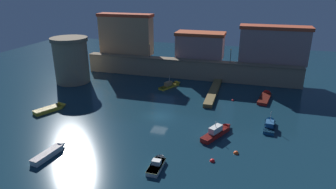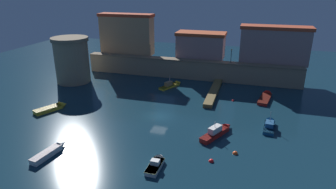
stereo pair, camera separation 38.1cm
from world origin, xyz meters
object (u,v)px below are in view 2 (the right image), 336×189
object	(u,v)px
moored_boat_6	(172,85)
mooring_buoy_2	(211,161)
moored_boat_0	(157,163)
mooring_buoy_1	(233,101)
fortress_tower	(72,60)
quay_lamp_0	(150,48)
moored_boat_4	(51,151)
moored_boat_5	(270,124)
mooring_buoy_0	(235,154)
moored_boat_1	(218,131)
moored_boat_2	(266,97)
moored_boat_3	(53,108)
quay_lamp_1	(231,53)

from	to	relation	value
moored_boat_6	mooring_buoy_2	distance (m)	28.65
moored_boat_0	mooring_buoy_1	size ratio (longest dim) A/B	9.34
fortress_tower	quay_lamp_0	size ratio (longest dim) A/B	3.03
moored_boat_4	moored_boat_6	world-z (taller)	moored_boat_6
moored_boat_5	mooring_buoy_0	distance (m)	10.35
moored_boat_1	mooring_buoy_1	bearing A→B (deg)	21.99
mooring_buoy_2	moored_boat_2	bearing A→B (deg)	74.64
moored_boat_6	moored_boat_4	bearing A→B (deg)	-168.74
fortress_tower	moored_boat_3	bearing A→B (deg)	-69.66
moored_boat_6	mooring_buoy_0	distance (m)	27.62
mooring_buoy_0	mooring_buoy_1	bearing A→B (deg)	95.79
moored_boat_5	moored_boat_4	bearing A→B (deg)	125.82
quay_lamp_0	mooring_buoy_0	size ratio (longest dim) A/B	4.78
quay_lamp_0	moored_boat_3	bearing A→B (deg)	-110.52
moored_boat_0	moored_boat_1	distance (m)	11.47
fortress_tower	moored_boat_6	xyz separation A→B (m)	(21.79, 3.03, -4.60)
quay_lamp_1	mooring_buoy_1	xyz separation A→B (m)	(1.78, -11.50, -6.37)
moored_boat_4	mooring_buoy_1	size ratio (longest dim) A/B	12.03
moored_boat_0	moored_boat_6	size ratio (longest dim) A/B	0.70
moored_boat_6	mooring_buoy_2	world-z (taller)	moored_boat_6
moored_boat_0	moored_boat_1	xyz separation A→B (m)	(5.96, 9.80, 0.19)
quay_lamp_0	moored_boat_4	bearing A→B (deg)	-90.65
mooring_buoy_0	moored_boat_0	bearing A→B (deg)	-148.97
moored_boat_4	mooring_buoy_0	distance (m)	23.55
quay_lamp_0	moored_boat_3	distance (m)	26.69
moored_boat_3	quay_lamp_1	bearing A→B (deg)	-22.70
moored_boat_1	moored_boat_2	distance (m)	18.42
quay_lamp_1	mooring_buoy_1	bearing A→B (deg)	-81.20
moored_boat_5	mooring_buoy_0	xyz separation A→B (m)	(-4.37, -9.37, -0.36)
moored_boat_4	mooring_buoy_0	world-z (taller)	moored_boat_4
mooring_buoy_0	mooring_buoy_2	bearing A→B (deg)	-135.23
mooring_buoy_1	moored_boat_2	bearing A→B (deg)	28.77
moored_boat_0	mooring_buoy_2	xyz separation A→B (m)	(6.12, 2.64, -0.33)
moored_boat_3	mooring_buoy_0	distance (m)	31.74
moored_boat_4	mooring_buoy_2	xyz separation A→B (m)	(19.89, 4.12, -0.39)
moored_boat_4	mooring_buoy_1	world-z (taller)	moored_boat_4
moored_boat_3	moored_boat_5	world-z (taller)	moored_boat_5
moored_boat_1	moored_boat_4	size ratio (longest dim) A/B	1.21
fortress_tower	quay_lamp_1	size ratio (longest dim) A/B	3.26
fortress_tower	moored_boat_1	world-z (taller)	fortress_tower
fortress_tower	mooring_buoy_0	world-z (taller)	fortress_tower
quay_lamp_1	mooring_buoy_0	xyz separation A→B (m)	(3.64, -29.89, -6.37)
fortress_tower	mooring_buoy_1	xyz separation A→B (m)	(34.82, -1.83, -4.95)
quay_lamp_0	mooring_buoy_1	world-z (taller)	quay_lamp_0
mooring_buoy_0	moored_boat_6	bearing A→B (deg)	122.64
quay_lamp_1	moored_boat_1	distance (m)	26.06
moored_boat_1	mooring_buoy_2	size ratio (longest dim) A/B	10.71
quay_lamp_0	moored_boat_5	bearing A→B (deg)	-37.74
moored_boat_0	moored_boat_3	size ratio (longest dim) A/B	0.75
moored_boat_0	mooring_buoy_0	bearing A→B (deg)	-58.32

